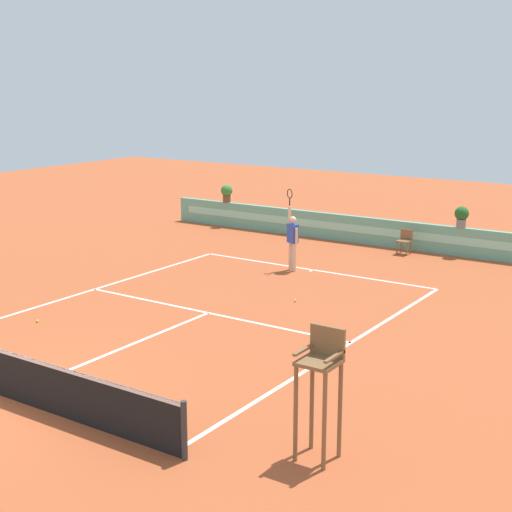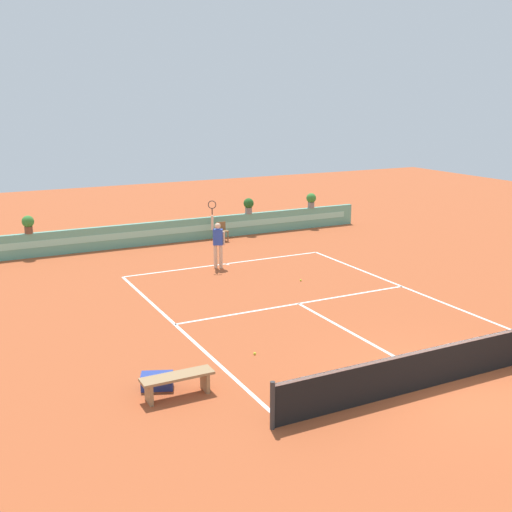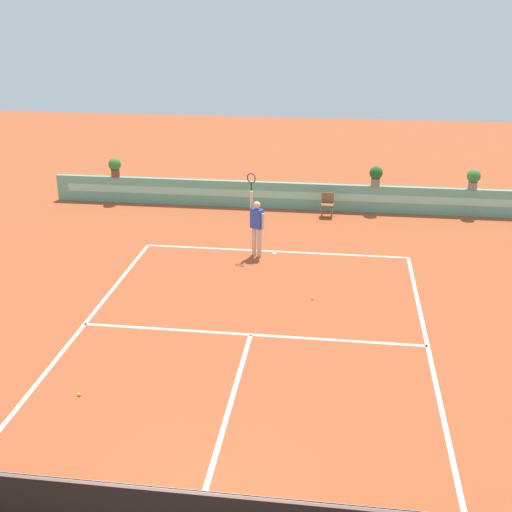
{
  "view_description": "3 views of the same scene",
  "coord_description": "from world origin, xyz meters",
  "px_view_note": "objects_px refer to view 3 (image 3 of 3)",
  "views": [
    {
      "loc": [
        11.45,
        -8.49,
        5.88
      ],
      "look_at": [
        -0.21,
        8.94,
        1.0
      ],
      "focal_mm": 53.09,
      "sensor_mm": 36.0,
      "label": 1
    },
    {
      "loc": [
        -9.75,
        -9.78,
        6.3
      ],
      "look_at": [
        -0.21,
        8.94,
        1.0
      ],
      "focal_mm": 44.27,
      "sensor_mm": 36.0,
      "label": 2
    },
    {
      "loc": [
        1.95,
        -7.29,
        7.53
      ],
      "look_at": [
        -0.21,
        8.94,
        1.0
      ],
      "focal_mm": 46.24,
      "sensor_mm": 36.0,
      "label": 3
    }
  ],
  "objects_px": {
    "tennis_ball_near_baseline": "(312,298)",
    "potted_plant_far_right": "(474,178)",
    "ball_kid_chair": "(327,204)",
    "tennis_ball_mid_court": "(79,394)",
    "potted_plant_right": "(376,175)",
    "potted_plant_far_left": "(115,166)",
    "tennis_player": "(257,223)"
  },
  "relations": [
    {
      "from": "tennis_ball_near_baseline",
      "to": "potted_plant_right",
      "type": "distance_m",
      "value": 8.19
    },
    {
      "from": "tennis_ball_mid_court",
      "to": "potted_plant_far_right",
      "type": "relative_size",
      "value": 0.09
    },
    {
      "from": "tennis_ball_near_baseline",
      "to": "potted_plant_far_right",
      "type": "relative_size",
      "value": 0.09
    },
    {
      "from": "tennis_ball_mid_court",
      "to": "potted_plant_far_right",
      "type": "xyz_separation_m",
      "value": [
        9.71,
        12.98,
        1.38
      ]
    },
    {
      "from": "potted_plant_right",
      "to": "potted_plant_far_right",
      "type": "relative_size",
      "value": 1.0
    },
    {
      "from": "tennis_player",
      "to": "tennis_ball_near_baseline",
      "type": "height_order",
      "value": "tennis_player"
    },
    {
      "from": "potted_plant_right",
      "to": "tennis_player",
      "type": "bearing_deg",
      "value": -127.22
    },
    {
      "from": "tennis_player",
      "to": "potted_plant_far_left",
      "type": "bearing_deg",
      "value": 141.23
    },
    {
      "from": "ball_kid_chair",
      "to": "tennis_ball_near_baseline",
      "type": "distance_m",
      "value": 7.15
    },
    {
      "from": "tennis_ball_near_baseline",
      "to": "potted_plant_far_right",
      "type": "height_order",
      "value": "potted_plant_far_right"
    },
    {
      "from": "tennis_player",
      "to": "potted_plant_right",
      "type": "bearing_deg",
      "value": 52.78
    },
    {
      "from": "ball_kid_chair",
      "to": "potted_plant_far_left",
      "type": "relative_size",
      "value": 1.17
    },
    {
      "from": "tennis_ball_near_baseline",
      "to": "potted_plant_far_left",
      "type": "height_order",
      "value": "potted_plant_far_left"
    },
    {
      "from": "potted_plant_far_right",
      "to": "tennis_ball_near_baseline",
      "type": "bearing_deg",
      "value": -123.93
    },
    {
      "from": "potted_plant_far_left",
      "to": "potted_plant_far_right",
      "type": "distance_m",
      "value": 13.28
    },
    {
      "from": "ball_kid_chair",
      "to": "potted_plant_right",
      "type": "bearing_deg",
      "value": 23.33
    },
    {
      "from": "potted_plant_right",
      "to": "tennis_ball_mid_court",
      "type": "bearing_deg",
      "value": -115.77
    },
    {
      "from": "tennis_player",
      "to": "tennis_ball_mid_court",
      "type": "height_order",
      "value": "tennis_player"
    },
    {
      "from": "tennis_ball_near_baseline",
      "to": "potted_plant_far_right",
      "type": "bearing_deg",
      "value": 56.07
    },
    {
      "from": "tennis_ball_near_baseline",
      "to": "potted_plant_far_right",
      "type": "distance_m",
      "value": 9.58
    },
    {
      "from": "ball_kid_chair",
      "to": "potted_plant_far_right",
      "type": "relative_size",
      "value": 1.17
    },
    {
      "from": "ball_kid_chair",
      "to": "potted_plant_right",
      "type": "xyz_separation_m",
      "value": [
        1.7,
        0.73,
        0.93
      ]
    },
    {
      "from": "tennis_player",
      "to": "potted_plant_far_right",
      "type": "distance_m",
      "value": 8.7
    },
    {
      "from": "tennis_ball_mid_court",
      "to": "potted_plant_right",
      "type": "relative_size",
      "value": 0.09
    },
    {
      "from": "potted_plant_right",
      "to": "potted_plant_far_right",
      "type": "distance_m",
      "value": 3.44
    },
    {
      "from": "ball_kid_chair",
      "to": "tennis_ball_mid_court",
      "type": "relative_size",
      "value": 12.5
    },
    {
      "from": "tennis_player",
      "to": "potted_plant_right",
      "type": "height_order",
      "value": "tennis_player"
    },
    {
      "from": "tennis_player",
      "to": "ball_kid_chair",
      "type": "bearing_deg",
      "value": 64.06
    },
    {
      "from": "potted_plant_far_left",
      "to": "tennis_player",
      "type": "bearing_deg",
      "value": -38.77
    },
    {
      "from": "tennis_player",
      "to": "potted_plant_far_right",
      "type": "xyz_separation_m",
      "value": [
        7.17,
        4.91,
        0.36
      ]
    },
    {
      "from": "ball_kid_chair",
      "to": "tennis_player",
      "type": "bearing_deg",
      "value": -115.94
    },
    {
      "from": "tennis_ball_mid_court",
      "to": "potted_plant_far_left",
      "type": "height_order",
      "value": "potted_plant_far_left"
    }
  ]
}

